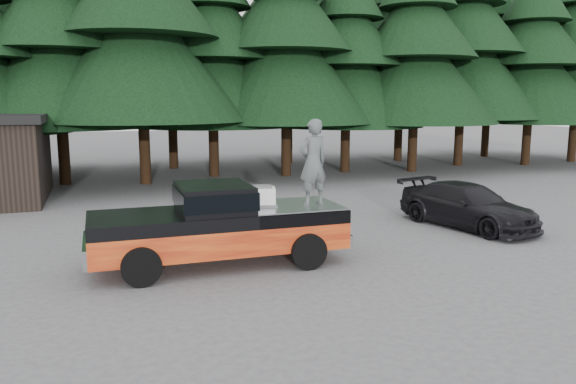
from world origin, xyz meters
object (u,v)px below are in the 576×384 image
object	(u,v)px
man_on_bed	(313,162)
air_compressor	(262,197)
parked_car	(468,205)
pickup_truck	(219,237)

from	to	relation	value
man_on_bed	air_compressor	bearing A→B (deg)	-23.44
man_on_bed	parked_car	size ratio (longest dim) A/B	0.45
pickup_truck	man_on_bed	world-z (taller)	man_on_bed
man_on_bed	pickup_truck	bearing A→B (deg)	-15.96
air_compressor	parked_car	size ratio (longest dim) A/B	0.13
air_compressor	man_on_bed	world-z (taller)	man_on_bed
pickup_truck	parked_car	bearing A→B (deg)	10.58
air_compressor	parked_car	distance (m)	7.09
air_compressor	man_on_bed	size ratio (longest dim) A/B	0.30
man_on_bed	parked_car	bearing A→B (deg)	-175.50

